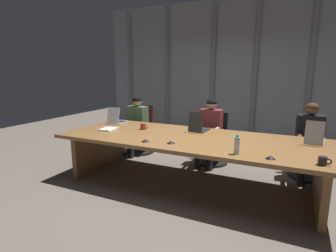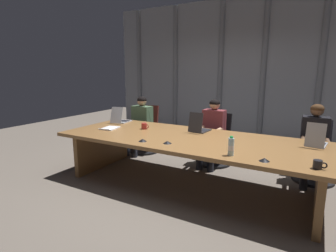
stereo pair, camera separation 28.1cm
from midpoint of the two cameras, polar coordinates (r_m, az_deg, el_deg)
The scene contains 19 objects.
ground_plane at distance 4.08m, azimuth 6.47°, elevation -12.37°, with size 12.81×12.81×0.00m, color #6B6056.
conference_table at distance 3.88m, azimuth 6.67°, elevation -4.47°, with size 3.82×1.44×0.72m.
curtain_backdrop at distance 6.26m, azimuth 16.56°, elevation 10.63°, with size 6.41×0.17×3.19m.
laptop_left_end at distance 4.97m, azimuth -8.39°, elevation 1.38°, with size 0.28×0.43×0.30m.
laptop_left_mid at distance 4.20m, azimuth 8.57°, elevation -0.44°, with size 0.26×0.40×0.32m.
laptop_center at distance 3.92m, azimuth 30.81°, elevation -2.86°, with size 0.27×0.40×0.32m.
office_chair_left_end at distance 5.60m, azimuth -3.43°, elevation -1.81°, with size 0.60×0.60×0.95m.
office_chair_left_mid at distance 4.96m, azimuth 11.63°, elevation -3.96°, with size 0.60×0.60×0.90m.
office_chair_center at distance 4.75m, azimuth 30.18°, elevation -5.98°, with size 0.60×0.60×0.92m.
person_left_end at distance 5.43m, azimuth -4.58°, elevation 0.97°, with size 0.44×0.56×1.15m.
person_left_mid at distance 4.75m, azimuth 11.04°, elevation -0.68°, with size 0.39×0.55×1.17m.
person_center at distance 4.52m, azimuth 30.26°, elevation -2.65°, with size 0.40×0.57×1.18m.
water_bottle_primary at distance 3.11m, azimuth 15.79°, elevation -4.30°, with size 0.07×0.07×0.22m.
coffee_mug_near at distance 3.06m, azimuth 31.63°, elevation -7.02°, with size 0.13×0.08×0.09m.
coffee_mug_far at distance 4.37m, azimuth -3.22°, elevation -0.03°, with size 0.13×0.09×0.10m.
conference_mic_left_side at distance 3.61m, azimuth -3.21°, elevation -3.02°, with size 0.11×0.11×0.04m, color black.
conference_mic_middle at distance 3.51m, azimuth 2.16°, elevation -3.48°, with size 0.11×0.11×0.04m, color black.
conference_mic_right_side at distance 3.06m, azimuth 22.32°, elevation -6.65°, with size 0.11×0.11×0.04m, color black.
spiral_notepad at distance 4.47m, azimuth -10.49°, elevation -0.48°, with size 0.27×0.34×0.03m.
Camera 2 is at (1.56, -3.37, 1.65)m, focal length 28.69 mm.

